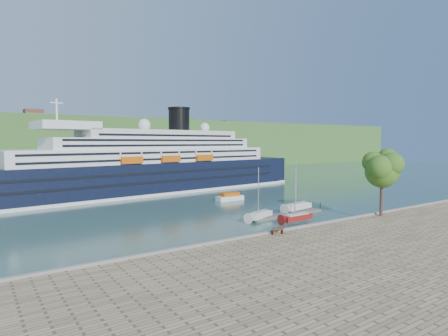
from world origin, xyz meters
TOP-DOWN VIEW (x-y plane):
  - ground at (0.00, 0.00)m, footprint 400.00×400.00m
  - far_hillside at (0.00, 145.00)m, footprint 400.00×50.00m
  - quay_coping at (0.00, -0.20)m, footprint 220.00×0.50m
  - cruise_ship at (-5.14, 53.10)m, footprint 102.09×26.43m
  - park_bench at (-8.91, -1.20)m, footprint 1.84×1.09m
  - promenade_tree at (13.93, -1.50)m, footprint 7.29×7.29m
  - floating_pontoon at (4.73, 11.09)m, footprint 16.60×2.74m
  - sailboat_white_near at (-2.03, 10.73)m, footprint 6.86×4.07m
  - sailboat_red at (1.88, 5.89)m, footprint 6.63×2.11m
  - sailboat_white_far at (8.82, 12.60)m, footprint 7.79×3.48m
  - tender_launch at (6.08, 31.06)m, footprint 6.52×2.26m

SIDE VIEW (x-z plane):
  - ground at x=0.00m, z-range 0.00..0.00m
  - floating_pontoon at x=4.73m, z-range 0.00..0.37m
  - tender_launch at x=6.08m, z-range 0.00..1.80m
  - quay_coping at x=0.00m, z-range 1.00..1.30m
  - park_bench at x=-8.91m, z-range 1.00..2.11m
  - sailboat_red at x=1.88m, z-range 0.00..8.47m
  - sailboat_white_near at x=-2.03m, z-range 0.00..8.57m
  - sailboat_white_far at x=8.82m, z-range 0.00..9.73m
  - promenade_tree at x=13.93m, z-range 1.00..13.07m
  - cruise_ship at x=-5.14m, z-range 0.00..22.69m
  - far_hillside at x=0.00m, z-range 0.00..24.00m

